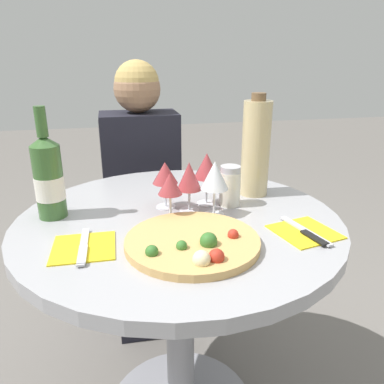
{
  "coord_description": "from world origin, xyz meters",
  "views": [
    {
      "loc": [
        -0.18,
        -0.99,
        1.21
      ],
      "look_at": [
        0.02,
        -0.08,
        0.87
      ],
      "focal_mm": 35.0,
      "sensor_mm": 36.0,
      "label": 1
    }
  ],
  "objects": [
    {
      "name": "dining_table",
      "position": [
        0.0,
        0.0,
        0.59
      ],
      "size": [
        0.94,
        0.94,
        0.77
      ],
      "color": "gray",
      "rests_on": "ground_plane"
    },
    {
      "name": "chair_behind_diner",
      "position": [
        -0.05,
        0.79,
        0.45
      ],
      "size": [
        0.37,
        0.37,
        0.92
      ],
      "rotation": [
        0.0,
        0.0,
        3.14
      ],
      "color": "#ADADB2",
      "rests_on": "ground_plane"
    },
    {
      "name": "seated_diner",
      "position": [
        -0.05,
        0.65,
        0.55
      ],
      "size": [
        0.35,
        0.46,
        1.2
      ],
      "rotation": [
        0.0,
        0.0,
        3.14
      ],
      "color": "black",
      "rests_on": "ground_plane"
    },
    {
      "name": "pizza_large",
      "position": [
        0.0,
        -0.19,
        0.78
      ],
      "size": [
        0.33,
        0.33,
        0.05
      ],
      "color": "tan",
      "rests_on": "dining_table"
    },
    {
      "name": "wine_bottle",
      "position": [
        -0.36,
        0.08,
        0.89
      ],
      "size": [
        0.08,
        0.08,
        0.32
      ],
      "color": "#38602D",
      "rests_on": "dining_table"
    },
    {
      "name": "tall_carafe",
      "position": [
        0.28,
        0.13,
        0.93
      ],
      "size": [
        0.09,
        0.09,
        0.33
      ],
      "color": "tan",
      "rests_on": "dining_table"
    },
    {
      "name": "sugar_shaker",
      "position": [
        0.17,
        0.05,
        0.83
      ],
      "size": [
        0.07,
        0.07,
        0.13
      ],
      "color": "silver",
      "rests_on": "dining_table"
    },
    {
      "name": "wine_glass_back_right",
      "position": [
        0.1,
        0.08,
        0.89
      ],
      "size": [
        0.08,
        0.08,
        0.16
      ],
      "color": "silver",
      "rests_on": "dining_table"
    },
    {
      "name": "wine_glass_front_left",
      "position": [
        -0.03,
        -0.01,
        0.87
      ],
      "size": [
        0.07,
        0.07,
        0.14
      ],
      "color": "silver",
      "rests_on": "dining_table"
    },
    {
      "name": "wine_glass_back_left",
      "position": [
        -0.03,
        0.08,
        0.88
      ],
      "size": [
        0.08,
        0.08,
        0.14
      ],
      "color": "silver",
      "rests_on": "dining_table"
    },
    {
      "name": "wine_glass_front_right",
      "position": [
        0.1,
        -0.01,
        0.89
      ],
      "size": [
        0.08,
        0.08,
        0.16
      ],
      "color": "silver",
      "rests_on": "dining_table"
    },
    {
      "name": "wine_glass_center",
      "position": [
        0.04,
        0.03,
        0.88
      ],
      "size": [
        0.07,
        0.07,
        0.15
      ],
      "color": "silver",
      "rests_on": "dining_table"
    },
    {
      "name": "place_setting_left",
      "position": [
        -0.26,
        -0.15,
        0.77
      ],
      "size": [
        0.15,
        0.19,
        0.01
      ],
      "color": "yellow",
      "rests_on": "dining_table"
    },
    {
      "name": "place_setting_right",
      "position": [
        0.31,
        -0.18,
        0.77
      ],
      "size": [
        0.18,
        0.19,
        0.01
      ],
      "color": "yellow",
      "rests_on": "dining_table"
    }
  ]
}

